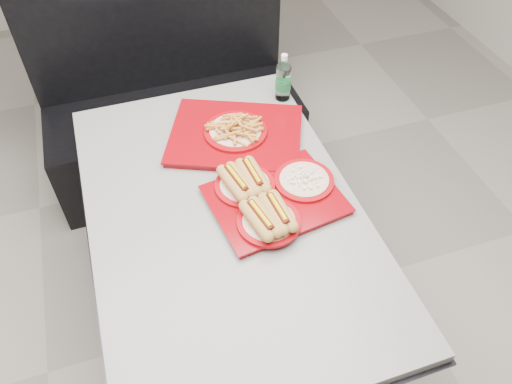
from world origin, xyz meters
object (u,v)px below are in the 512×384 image
object	(u,v)px
booth_bench	(171,105)
tray_near	(270,197)
diner_table	(226,238)
tray_far	(236,132)
water_bottle	(283,80)

from	to	relation	value
booth_bench	tray_near	bearing A→B (deg)	-82.03
booth_bench	diner_table	bearing A→B (deg)	-90.00
diner_table	tray_far	xyz separation A→B (m)	(0.14, 0.34, 0.19)
booth_bench	water_bottle	bearing A→B (deg)	-54.30
tray_far	diner_table	bearing A→B (deg)	-113.17
booth_bench	tray_far	bearing A→B (deg)	-79.22
tray_far	water_bottle	world-z (taller)	water_bottle
tray_near	booth_bench	bearing A→B (deg)	97.97
tray_near	tray_far	size ratio (longest dim) A/B	0.77
diner_table	water_bottle	size ratio (longest dim) A/B	6.85
tray_near	water_bottle	distance (m)	0.61
tray_far	tray_near	bearing A→B (deg)	-87.98
diner_table	water_bottle	world-z (taller)	water_bottle
water_bottle	booth_bench	bearing A→B (deg)	125.70
booth_bench	tray_near	world-z (taller)	booth_bench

